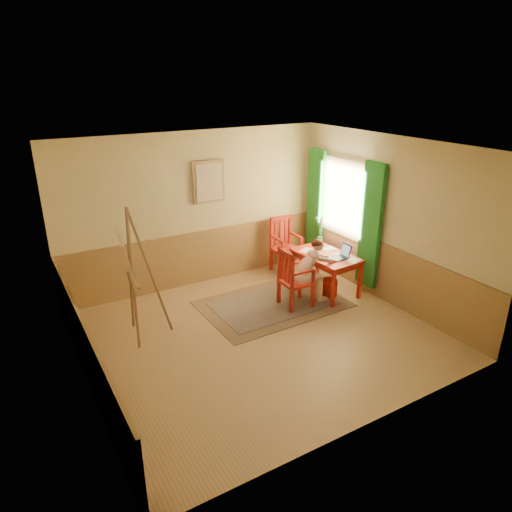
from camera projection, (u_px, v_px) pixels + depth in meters
room at (260, 249)px, 6.46m from camera, size 5.04×4.54×2.84m
wainscot at (235, 286)px, 7.43m from camera, size 5.00×4.50×1.00m
window at (342, 210)px, 8.49m from camera, size 0.12×2.01×2.20m
wall_portrait at (209, 182)px, 8.15m from camera, size 0.60×0.05×0.76m
rug at (273, 304)px, 7.90m from camera, size 2.42×1.63×0.02m
table at (326, 259)px, 8.14m from camera, size 0.79×1.24×0.72m
chair_left at (294, 279)px, 7.64m from camera, size 0.50×0.48×1.03m
chair_back at (285, 245)px, 9.03m from camera, size 0.50×0.52×1.09m
figure at (310, 269)px, 7.73m from camera, size 0.85×0.37×1.14m
laptop at (340, 256)px, 7.92m from camera, size 0.40×0.25×0.24m
papers at (332, 253)px, 8.15m from camera, size 0.72×1.07×0.00m
vase at (320, 232)px, 8.53m from camera, size 0.21×0.25×0.51m
wastebasket at (329, 288)px, 8.14m from camera, size 0.31×0.31×0.31m
easel at (129, 263)px, 6.50m from camera, size 0.73×0.90×2.02m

